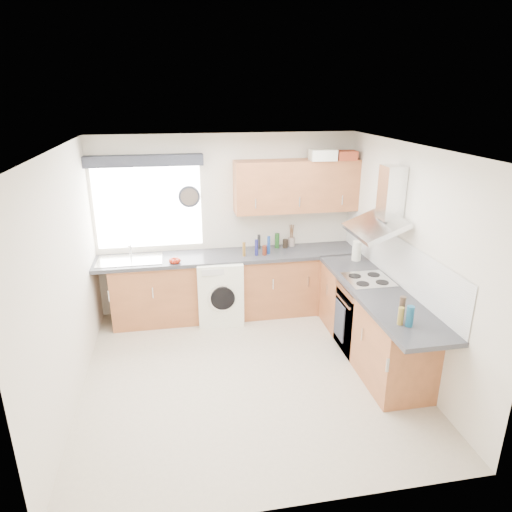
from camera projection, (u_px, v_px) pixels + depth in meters
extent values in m
plane|color=beige|center=(248.00, 374.00, 5.16)|extent=(3.60, 3.60, 0.00)
cube|color=white|center=(246.00, 148.00, 4.32)|extent=(3.60, 3.60, 0.02)
cube|color=silver|center=(227.00, 225.00, 6.41)|extent=(3.60, 0.02, 2.50)
cube|color=silver|center=(289.00, 368.00, 3.07)|extent=(3.60, 0.02, 2.50)
cube|color=silver|center=(65.00, 283.00, 4.44)|extent=(0.02, 3.60, 2.50)
cube|color=silver|center=(407.00, 260.00, 5.04)|extent=(0.02, 3.60, 2.50)
cube|color=white|center=(148.00, 207.00, 6.12)|extent=(1.40, 0.02, 1.10)
cube|color=#282B34|center=(144.00, 161.00, 5.82)|extent=(1.50, 0.18, 0.14)
cube|color=white|center=(393.00, 257.00, 5.34)|extent=(0.01, 3.00, 0.54)
cube|color=brown|center=(223.00, 287.00, 6.40)|extent=(3.00, 0.58, 0.86)
cube|color=brown|center=(332.00, 279.00, 6.66)|extent=(0.60, 0.60, 0.86)
cube|color=brown|center=(371.00, 322.00, 5.41)|extent=(0.58, 2.10, 0.86)
cube|color=#2F3034|center=(230.00, 256.00, 6.25)|extent=(3.60, 0.62, 0.05)
cube|color=#2F3034|center=(379.00, 292.00, 5.11)|extent=(0.62, 2.42, 0.05)
cube|color=black|center=(365.00, 317.00, 5.55)|extent=(0.56, 0.58, 0.85)
cube|color=silver|center=(368.00, 280.00, 5.38)|extent=(0.52, 0.52, 0.01)
cube|color=brown|center=(296.00, 186.00, 6.22)|extent=(1.70, 0.35, 0.70)
cube|color=white|center=(220.00, 289.00, 6.28)|extent=(0.64, 0.62, 0.89)
cylinder|color=#282B34|center=(189.00, 197.00, 6.14)|extent=(0.29, 0.04, 0.29)
cube|color=white|center=(323.00, 155.00, 6.04)|extent=(0.35, 0.26, 0.14)
cube|color=#9E3920|center=(346.00, 155.00, 6.09)|extent=(0.27, 0.23, 0.12)
cylinder|color=gray|center=(291.00, 242.00, 6.56)|extent=(0.11, 0.11, 0.13)
cylinder|color=white|center=(357.00, 251.00, 5.99)|extent=(0.15, 0.15, 0.26)
cylinder|color=#612414|center=(265.00, 250.00, 6.20)|extent=(0.06, 0.06, 0.13)
cylinder|color=black|center=(259.00, 242.00, 6.45)|extent=(0.04, 0.04, 0.20)
cylinder|color=brown|center=(244.00, 249.00, 6.15)|extent=(0.04, 0.04, 0.19)
cylinder|color=navy|center=(267.00, 249.00, 6.28)|extent=(0.05, 0.05, 0.11)
cylinder|color=navy|center=(269.00, 245.00, 6.22)|extent=(0.04, 0.04, 0.25)
cylinder|color=black|center=(285.00, 244.00, 6.50)|extent=(0.07, 0.07, 0.12)
cylinder|color=navy|center=(256.00, 247.00, 6.18)|extent=(0.04, 0.04, 0.22)
cylinder|color=#1D4B1A|center=(277.00, 241.00, 6.48)|extent=(0.07, 0.07, 0.21)
cylinder|color=navy|center=(410.00, 316.00, 4.29)|extent=(0.07, 0.07, 0.21)
cylinder|color=olive|center=(401.00, 316.00, 4.33)|extent=(0.06, 0.06, 0.18)
cylinder|color=#3E2E22|center=(402.00, 308.00, 4.41)|extent=(0.06, 0.06, 0.24)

